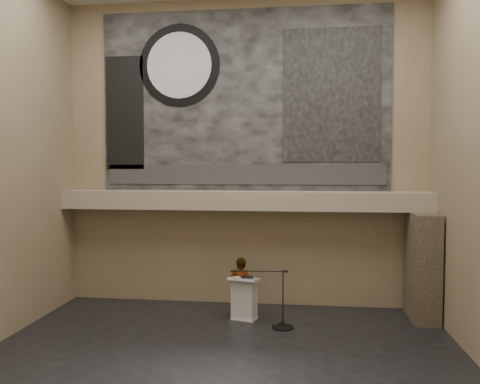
# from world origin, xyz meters

# --- Properties ---
(floor) EXTENTS (10.00, 10.00, 0.00)m
(floor) POSITION_xyz_m (0.00, 0.00, 0.00)
(floor) COLOR black
(floor) RESTS_ON ground
(wall_back) EXTENTS (10.00, 0.02, 8.50)m
(wall_back) POSITION_xyz_m (0.00, 4.00, 4.25)
(wall_back) COLOR #816F51
(wall_back) RESTS_ON floor
(wall_front) EXTENTS (10.00, 0.02, 8.50)m
(wall_front) POSITION_xyz_m (0.00, -4.00, 4.25)
(wall_front) COLOR #816F51
(wall_front) RESTS_ON floor
(soffit) EXTENTS (10.00, 0.80, 0.50)m
(soffit) POSITION_xyz_m (0.00, 3.60, 2.95)
(soffit) COLOR gray
(soffit) RESTS_ON wall_back
(sprinkler_left) EXTENTS (0.04, 0.04, 0.06)m
(sprinkler_left) POSITION_xyz_m (-1.60, 3.55, 2.67)
(sprinkler_left) COLOR #B2893D
(sprinkler_left) RESTS_ON soffit
(sprinkler_right) EXTENTS (0.04, 0.04, 0.06)m
(sprinkler_right) POSITION_xyz_m (1.90, 3.55, 2.67)
(sprinkler_right) COLOR #B2893D
(sprinkler_right) RESTS_ON soffit
(banner) EXTENTS (8.00, 0.05, 5.00)m
(banner) POSITION_xyz_m (0.00, 3.97, 5.70)
(banner) COLOR black
(banner) RESTS_ON wall_back
(banner_text_strip) EXTENTS (7.76, 0.02, 0.55)m
(banner_text_strip) POSITION_xyz_m (0.00, 3.93, 3.65)
(banner_text_strip) COLOR #2A2A2A
(banner_text_strip) RESTS_ON banner
(banner_clock_rim) EXTENTS (2.30, 0.02, 2.30)m
(banner_clock_rim) POSITION_xyz_m (-1.80, 3.93, 6.70)
(banner_clock_rim) COLOR black
(banner_clock_rim) RESTS_ON banner
(banner_clock_face) EXTENTS (1.84, 0.02, 1.84)m
(banner_clock_face) POSITION_xyz_m (-1.80, 3.91, 6.70)
(banner_clock_face) COLOR silver
(banner_clock_face) RESTS_ON banner
(banner_building_print) EXTENTS (2.60, 0.02, 3.60)m
(banner_building_print) POSITION_xyz_m (2.40, 3.93, 5.80)
(banner_building_print) COLOR black
(banner_building_print) RESTS_ON banner
(banner_brick_print) EXTENTS (1.10, 0.02, 3.20)m
(banner_brick_print) POSITION_xyz_m (-3.40, 3.93, 5.40)
(banner_brick_print) COLOR black
(banner_brick_print) RESTS_ON banner
(stone_pier) EXTENTS (0.60, 1.40, 2.70)m
(stone_pier) POSITION_xyz_m (4.65, 3.15, 1.35)
(stone_pier) COLOR #3D3426
(stone_pier) RESTS_ON floor
(lectern) EXTENTS (0.83, 0.68, 1.14)m
(lectern) POSITION_xyz_m (0.20, 2.43, 0.55)
(lectern) COLOR silver
(lectern) RESTS_ON floor
(binder) EXTENTS (0.34, 0.30, 0.04)m
(binder) POSITION_xyz_m (0.26, 2.40, 1.12)
(binder) COLOR black
(binder) RESTS_ON lectern
(papers) EXTENTS (0.28, 0.35, 0.00)m
(papers) POSITION_xyz_m (0.11, 2.37, 1.10)
(papers) COLOR silver
(papers) RESTS_ON lectern
(speaker_person) EXTENTS (0.60, 0.43, 1.54)m
(speaker_person) POSITION_xyz_m (0.07, 2.78, 0.77)
(speaker_person) COLOR white
(speaker_person) RESTS_ON floor
(mic_stand) EXTENTS (1.51, 0.52, 1.41)m
(mic_stand) POSITION_xyz_m (1.13, 2.07, 0.21)
(mic_stand) COLOR black
(mic_stand) RESTS_ON floor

